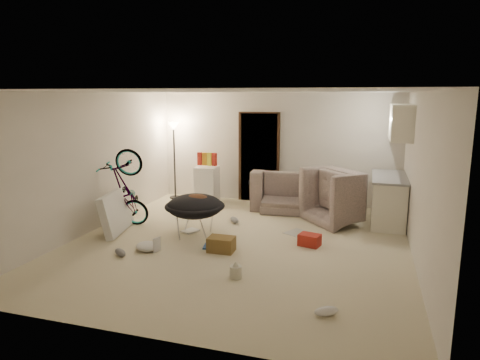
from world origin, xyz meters
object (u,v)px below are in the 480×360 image
(drink_case_a, at_px, (221,244))
(juicer, at_px, (236,271))
(sofa, at_px, (303,195))
(drink_case_b, at_px, (310,240))
(floor_lamp, at_px, (174,144))
(bicycle, at_px, (126,206))
(armchair, at_px, (348,202))
(tv_box, at_px, (116,212))
(kitchen_counter, at_px, (388,200))
(mini_fridge, at_px, (207,184))
(saucer_chair, at_px, (195,211))

(drink_case_a, xyz_separation_m, juicer, (0.52, -0.89, -0.02))
(sofa, xyz_separation_m, drink_case_b, (0.44, -2.22, -0.22))
(drink_case_b, bearing_deg, juicer, -102.73)
(floor_lamp, distance_m, bicycle, 2.51)
(armchair, xyz_separation_m, drink_case_a, (-1.82, -2.34, -0.27))
(tv_box, relative_size, drink_case_b, 3.32)
(kitchen_counter, xyz_separation_m, bicycle, (-4.73, -1.69, -0.04))
(floor_lamp, distance_m, drink_case_a, 4.01)
(tv_box, height_order, drink_case_b, tv_box)
(armchair, distance_m, mini_fridge, 3.28)
(bicycle, height_order, drink_case_b, bicycle)
(floor_lamp, xyz_separation_m, sofa, (3.12, -0.20, -0.99))
(bicycle, relative_size, drink_case_a, 3.70)
(sofa, height_order, juicer, sofa)
(sofa, xyz_separation_m, tv_box, (-3.02, -2.48, 0.05))
(kitchen_counter, bearing_deg, drink_case_a, -136.49)
(kitchen_counter, relative_size, armchair, 1.27)
(bicycle, xyz_separation_m, saucer_chair, (1.46, -0.15, 0.04))
(saucer_chair, bearing_deg, armchair, 34.70)
(sofa, xyz_separation_m, armchair, (0.96, -0.55, 0.06))
(bicycle, distance_m, mini_fridge, 2.37)
(armchair, bearing_deg, floor_lamp, 38.64)
(mini_fridge, bearing_deg, juicer, -65.44)
(sofa, height_order, drink_case_b, sofa)
(floor_lamp, distance_m, kitchen_counter, 4.95)
(kitchen_counter, relative_size, saucer_chair, 1.43)
(kitchen_counter, distance_m, tv_box, 5.15)
(kitchen_counter, relative_size, drink_case_a, 3.65)
(armchair, bearing_deg, mini_fridge, 37.64)
(bicycle, height_order, juicer, bicycle)
(saucer_chair, bearing_deg, bicycle, 174.08)
(kitchen_counter, height_order, juicer, kitchen_counter)
(tv_box, distance_m, drink_case_a, 2.21)
(saucer_chair, bearing_deg, floor_lamp, 122.05)
(kitchen_counter, distance_m, sofa, 1.77)
(kitchen_counter, bearing_deg, mini_fridge, 172.11)
(bicycle, relative_size, saucer_chair, 1.45)
(mini_fridge, xyz_separation_m, drink_case_a, (1.40, -2.99, -0.29))
(kitchen_counter, distance_m, saucer_chair, 3.75)
(tv_box, relative_size, juicer, 4.65)
(floor_lamp, xyz_separation_m, kitchen_counter, (4.83, -0.65, -0.87))
(mini_fridge, bearing_deg, drink_case_b, -42.37)
(kitchen_counter, height_order, bicycle, kitchen_counter)
(sofa, height_order, bicycle, bicycle)
(bicycle, distance_m, drink_case_a, 2.30)
(floor_lamp, height_order, juicer, floor_lamp)
(drink_case_b, relative_size, juicer, 1.40)
(juicer, bearing_deg, kitchen_counter, 58.37)
(saucer_chair, relative_size, drink_case_a, 2.55)
(kitchen_counter, bearing_deg, armchair, -172.41)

